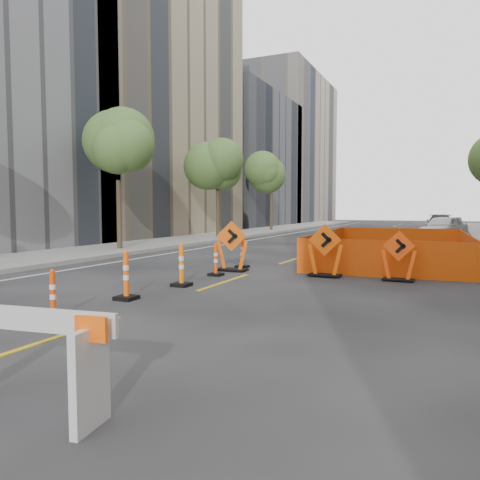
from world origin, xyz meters
The scene contains 21 objects.
ground_plane centered at (0.00, 0.00, 0.00)m, with size 140.00×140.00×0.00m, color black.
sidewalk_left centered at (-9.00, 12.00, 0.07)m, with size 4.00×90.00×0.15m, color gray.
bld_left_c centered at (-17.00, 20.80, 13.00)m, with size 12.00×18.00×26.00m, color tan.
bld_left_d centered at (-17.00, 39.20, 7.00)m, with size 12.00×16.00×14.00m, color #4C4C51.
bld_left_e centered at (-17.00, 55.60, 10.00)m, with size 12.00×20.00×20.00m, color gray.
tree_l_b centered at (-8.40, 10.00, 4.53)m, with size 2.80×2.80×5.95m.
tree_l_c centered at (-8.40, 20.00, 4.53)m, with size 2.80×2.80×5.95m.
tree_l_d centered at (-8.40, 30.00, 4.53)m, with size 2.80×2.80×5.95m.
channelizer_2 centered at (-0.97, -1.13, 0.46)m, with size 0.37×0.37×0.93m, color red, non-canonical shape.
channelizer_3 centered at (-0.91, 0.90, 0.55)m, with size 0.43×0.43×1.10m, color #F4500A, non-canonical shape.
channelizer_4 centered at (-0.73, 2.94, 0.56)m, with size 0.44×0.44×1.12m, color #FF680A, non-canonical shape.
channelizer_5 centered at (-0.78, 4.98, 0.49)m, with size 0.39×0.39×0.99m, color #F33F0A, non-canonical shape.
channelizer_6 centered at (-0.83, 7.01, 0.51)m, with size 0.40×0.40×1.02m, color #E43B09, non-canonical shape.
chevron_sign_left centered at (-0.79, 6.13, 0.81)m, with size 1.08×0.65×1.61m, color #D64D09, non-canonical shape.
chevron_sign_center centered at (2.24, 6.14, 0.78)m, with size 1.04×0.63×1.57m, color #FC5B0A, non-canonical shape.
chevron_sign_right centered at (4.31, 6.17, 0.70)m, with size 0.94×0.56×1.40m, color #FF460A, non-canonical shape.
safety_fence centered at (3.62, 11.02, 0.55)m, with size 5.13×8.74×1.09m, color #F4410C, non-canonical shape.
barricade_board centered at (1.79, -4.15, 0.54)m, with size 2.12×0.64×1.07m, color silver, non-canonical shape.
parked_car_near centered at (5.16, 24.12, 0.78)m, with size 1.85×4.59×1.57m, color silver.
parked_car_mid centered at (5.52, 29.06, 0.67)m, with size 1.42×4.09×1.35m, color gray.
parked_car_far centered at (4.77, 34.25, 0.74)m, with size 2.07×5.09×1.48m, color black.
Camera 1 is at (5.63, -7.40, 2.05)m, focal length 35.00 mm.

